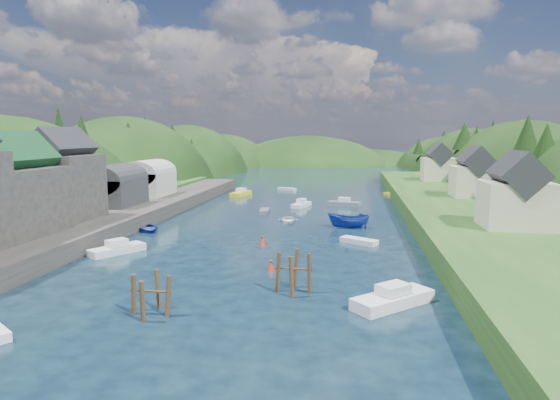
% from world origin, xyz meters
% --- Properties ---
extents(ground, '(600.00, 600.00, 0.00)m').
position_xyz_m(ground, '(0.00, 50.00, 0.00)').
color(ground, black).
rests_on(ground, ground).
extents(hillside_left, '(44.00, 245.56, 52.00)m').
position_xyz_m(hillside_left, '(-45.00, 75.00, -8.03)').
color(hillside_left, black).
rests_on(hillside_left, ground).
extents(hillside_right, '(36.00, 245.56, 48.00)m').
position_xyz_m(hillside_right, '(45.00, 75.00, -7.41)').
color(hillside_right, black).
rests_on(hillside_right, ground).
extents(far_hills, '(103.00, 68.00, 44.00)m').
position_xyz_m(far_hills, '(1.22, 174.01, -10.80)').
color(far_hills, black).
rests_on(far_hills, ground).
extents(hill_trees, '(90.76, 151.13, 12.18)m').
position_xyz_m(hill_trees, '(0.18, 63.94, 11.08)').
color(hill_trees, black).
rests_on(hill_trees, ground).
extents(quay_left, '(12.00, 110.00, 2.00)m').
position_xyz_m(quay_left, '(-24.00, 20.00, 1.00)').
color(quay_left, '#2D2B28').
rests_on(quay_left, ground).
extents(terrace_left_grass, '(12.00, 110.00, 2.50)m').
position_xyz_m(terrace_left_grass, '(-31.00, 20.00, 1.25)').
color(terrace_left_grass, '#234719').
rests_on(terrace_left_grass, ground).
extents(boat_sheds, '(7.00, 21.00, 7.50)m').
position_xyz_m(boat_sheds, '(-26.00, 39.00, 5.27)').
color(boat_sheds, '#2D2D30').
rests_on(boat_sheds, quay_left).
extents(terrace_right, '(16.00, 120.00, 2.40)m').
position_xyz_m(terrace_right, '(25.00, 40.00, 1.20)').
color(terrace_right, '#234719').
rests_on(terrace_right, ground).
extents(right_bank_cottages, '(9.00, 59.24, 8.41)m').
position_xyz_m(right_bank_cottages, '(28.00, 48.33, 5.84)').
color(right_bank_cottages, beige).
rests_on(right_bank_cottages, terrace_right).
extents(piling_cluster_near, '(3.04, 2.85, 3.49)m').
position_xyz_m(piling_cluster_near, '(-4.40, -2.33, 1.17)').
color(piling_cluster_near, '#382314').
rests_on(piling_cluster_near, ground).
extents(piling_cluster_far, '(3.04, 2.85, 3.82)m').
position_xyz_m(piling_cluster_far, '(4.84, 3.96, 1.34)').
color(piling_cluster_far, '#382314').
rests_on(piling_cluster_far, ground).
extents(channel_buoy_near, '(0.70, 0.70, 1.10)m').
position_xyz_m(channel_buoy_near, '(2.07, 9.32, 0.48)').
color(channel_buoy_near, red).
rests_on(channel_buoy_near, ground).
extents(channel_buoy_far, '(0.70, 0.70, 1.10)m').
position_xyz_m(channel_buoy_far, '(-0.68, 19.37, 0.48)').
color(channel_buoy_far, red).
rests_on(channel_buoy_far, ground).
extents(moored_boats, '(38.02, 83.53, 2.32)m').
position_xyz_m(moored_boats, '(-4.17, 24.04, 0.62)').
color(moored_boats, silver).
rests_on(moored_boats, ground).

